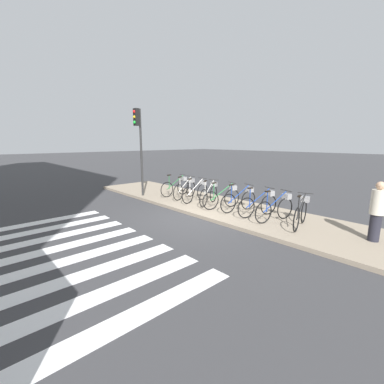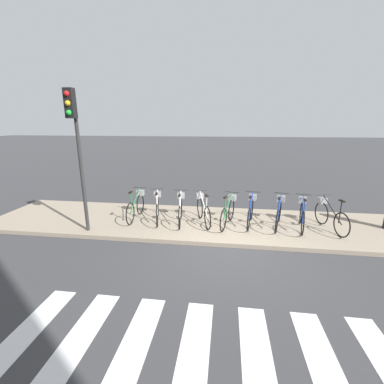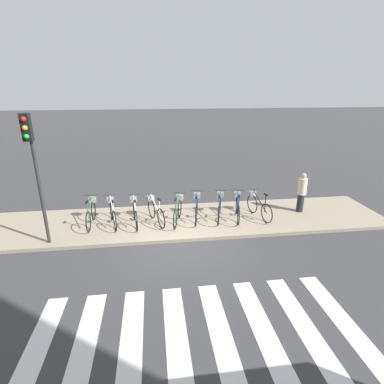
{
  "view_description": "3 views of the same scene",
  "coord_description": "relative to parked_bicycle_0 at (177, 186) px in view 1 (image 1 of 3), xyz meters",
  "views": [
    {
      "loc": [
        6.34,
        -6.05,
        2.66
      ],
      "look_at": [
        -0.49,
        0.22,
        0.83
      ],
      "focal_mm": 24.0,
      "sensor_mm": 36.0,
      "label": 1
    },
    {
      "loc": [
        -0.08,
        -6.34,
        3.23
      ],
      "look_at": [
        -1.01,
        0.62,
        1.35
      ],
      "focal_mm": 24.0,
      "sensor_mm": 36.0,
      "label": 2
    },
    {
      "loc": [
        -0.76,
        -8.56,
        4.79
      ],
      "look_at": [
        0.56,
        1.38,
        1.23
      ],
      "focal_mm": 28.0,
      "sensor_mm": 36.0,
      "label": 3
    }
  ],
  "objects": [
    {
      "name": "traffic_light",
      "position": [
        -1.11,
        -1.3,
        2.39
      ],
      "size": [
        0.24,
        0.4,
        3.99
      ],
      "color": "#2D2D2D",
      "rests_on": "sidewalk"
    },
    {
      "name": "parked_bicycle_4",
      "position": [
        3.07,
        -0.18,
        0.0
      ],
      "size": [
        0.58,
        1.65,
        1.04
      ],
      "color": "black",
      "rests_on": "sidewalk"
    },
    {
      "name": "pedestrian",
      "position": [
        7.9,
        0.14,
        0.36
      ],
      "size": [
        0.34,
        0.34,
        1.56
      ],
      "color": "#23232D",
      "rests_on": "sidewalk"
    },
    {
      "name": "sidewalk",
      "position": [
        3.02,
        -0.02,
        -0.51
      ],
      "size": [
        15.6,
        3.04,
        0.12
      ],
      "color": "gray",
      "rests_on": "ground_plane"
    },
    {
      "name": "parked_bicycle_3",
      "position": [
        2.25,
        -0.09,
        0.0
      ],
      "size": [
        0.68,
        1.61,
        1.04
      ],
      "color": "black",
      "rests_on": "sidewalk"
    },
    {
      "name": "parked_bicycle_8",
      "position": [
        6.09,
        -0.12,
        0.0
      ],
      "size": [
        0.54,
        1.66,
        1.04
      ],
      "color": "black",
      "rests_on": "sidewalk"
    },
    {
      "name": "parked_bicycle_5",
      "position": [
        3.77,
        -0.04,
        0.0
      ],
      "size": [
        0.49,
        1.67,
        1.04
      ],
      "color": "black",
      "rests_on": "sidewalk"
    },
    {
      "name": "ground_plane",
      "position": [
        3.02,
        -1.54,
        -0.57
      ],
      "size": [
        120.0,
        120.0,
        0.0
      ],
      "primitive_type": "plane",
      "color": "#38383A"
    },
    {
      "name": "parked_bicycle_7",
      "position": [
        5.29,
        -0.15,
        0.0
      ],
      "size": [
        0.53,
        1.66,
        1.04
      ],
      "color": "black",
      "rests_on": "sidewalk"
    },
    {
      "name": "parked_bicycle_2",
      "position": [
        1.53,
        -0.14,
        0.0
      ],
      "size": [
        0.46,
        1.69,
        1.04
      ],
      "color": "black",
      "rests_on": "sidewalk"
    },
    {
      "name": "parked_bicycle_1",
      "position": [
        0.75,
        -0.07,
        0.0
      ],
      "size": [
        0.56,
        1.66,
        1.04
      ],
      "color": "black",
      "rests_on": "sidewalk"
    },
    {
      "name": "parked_bicycle_6",
      "position": [
        4.62,
        -0.08,
        0.0
      ],
      "size": [
        0.6,
        1.64,
        1.04
      ],
      "color": "black",
      "rests_on": "sidewalk"
    },
    {
      "name": "parked_bicycle_0",
      "position": [
        0.0,
        0.0,
        0.0
      ],
      "size": [
        0.46,
        1.7,
        1.04
      ],
      "color": "black",
      "rests_on": "sidewalk"
    }
  ]
}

